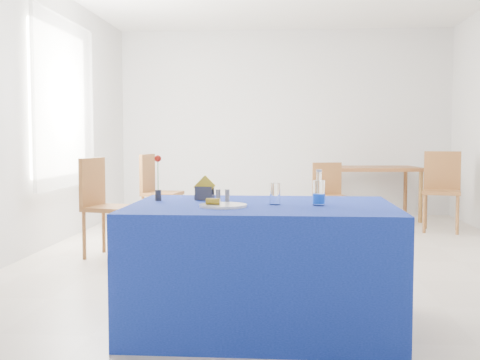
% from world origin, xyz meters
% --- Properties ---
extents(floor, '(7.00, 7.00, 0.00)m').
position_xyz_m(floor, '(0.00, 0.00, 0.00)').
color(floor, beige).
rests_on(floor, ground).
extents(room_shell, '(7.00, 7.00, 7.00)m').
position_xyz_m(room_shell, '(0.00, 0.00, 1.75)').
color(room_shell, silver).
rests_on(room_shell, ground).
extents(window_pane, '(0.04, 1.50, 1.60)m').
position_xyz_m(window_pane, '(-2.47, 0.80, 1.55)').
color(window_pane, white).
rests_on(window_pane, room_shell).
extents(curtain, '(0.04, 1.75, 1.85)m').
position_xyz_m(curtain, '(-2.40, 0.80, 1.55)').
color(curtain, white).
rests_on(curtain, room_shell).
extents(plate, '(0.28, 0.28, 0.01)m').
position_xyz_m(plate, '(-0.34, -2.23, 0.77)').
color(plate, white).
rests_on(plate, blue_table).
extents(drinking_glass, '(0.06, 0.06, 0.13)m').
position_xyz_m(drinking_glass, '(-0.04, -2.09, 0.82)').
color(drinking_glass, white).
rests_on(drinking_glass, blue_table).
extents(salt_shaker, '(0.03, 0.03, 0.08)m').
position_xyz_m(salt_shaker, '(-0.33, -2.02, 0.80)').
color(salt_shaker, slate).
rests_on(salt_shaker, blue_table).
extents(pepper_shaker, '(0.03, 0.03, 0.08)m').
position_xyz_m(pepper_shaker, '(-0.39, -2.03, 0.80)').
color(pepper_shaker, slate).
rests_on(pepper_shaker, blue_table).
extents(blue_table, '(1.60, 1.10, 0.76)m').
position_xyz_m(blue_table, '(-0.12, -2.08, 0.38)').
color(blue_table, navy).
rests_on(blue_table, floor).
extents(water_bottle, '(0.08, 0.08, 0.21)m').
position_xyz_m(water_bottle, '(0.23, -2.11, 0.83)').
color(water_bottle, white).
rests_on(water_bottle, blue_table).
extents(napkin_holder, '(0.15, 0.08, 0.16)m').
position_xyz_m(napkin_holder, '(-0.50, -1.86, 0.81)').
color(napkin_holder, '#3B3B40').
rests_on(napkin_holder, blue_table).
extents(rose_vase, '(0.04, 0.04, 0.29)m').
position_xyz_m(rose_vase, '(-0.79, -1.92, 0.90)').
color(rose_vase, '#232328').
rests_on(rose_vase, blue_table).
extents(oak_table, '(1.39, 0.97, 0.76)m').
position_xyz_m(oak_table, '(1.25, 2.93, 0.68)').
color(oak_table, brown).
rests_on(oak_table, floor).
extents(chair_bg_left, '(0.46, 0.46, 0.85)m').
position_xyz_m(chair_bg_left, '(0.58, 1.95, 0.49)').
color(chair_bg_left, brown).
rests_on(chair_bg_left, floor).
extents(chair_bg_right, '(0.54, 0.54, 1.00)m').
position_xyz_m(chair_bg_right, '(1.98, 1.95, 0.58)').
color(chair_bg_right, brown).
rests_on(chair_bg_right, floor).
extents(chair_win_a, '(0.52, 0.52, 0.97)m').
position_xyz_m(chair_win_a, '(-1.76, 0.01, 0.56)').
color(chair_win_a, brown).
rests_on(chair_win_a, floor).
extents(chair_win_b, '(0.49, 0.49, 0.96)m').
position_xyz_m(chair_win_b, '(-1.58, 1.61, 0.56)').
color(chair_win_b, brown).
rests_on(chair_win_b, floor).
extents(banana_pieces, '(0.09, 0.04, 0.04)m').
position_xyz_m(banana_pieces, '(-0.39, -2.25, 0.79)').
color(banana_pieces, gold).
rests_on(banana_pieces, plate).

